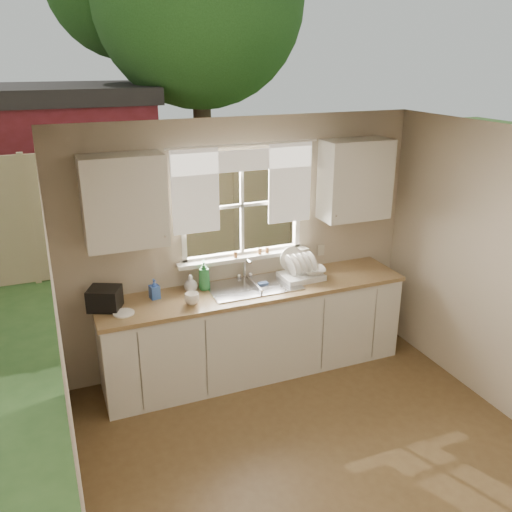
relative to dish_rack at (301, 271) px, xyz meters
name	(u,v)px	position (x,y,z in m)	size (l,w,h in m)	color
ground	(338,481)	(-0.51, -1.73, -0.99)	(4.00, 4.00, 0.00)	brown
room_walls	(352,341)	(-0.51, -1.79, 0.25)	(3.62, 4.02, 2.50)	beige
ceiling	(360,149)	(-0.51, -1.73, 1.51)	(3.60, 4.00, 0.02)	silver
window	(243,222)	(-0.51, 0.27, 0.49)	(1.38, 0.16, 1.06)	white
curtains	(244,178)	(-0.51, 0.22, 0.94)	(1.50, 0.03, 0.81)	white
base_cabinets	(255,331)	(-0.51, -0.05, -0.56)	(3.00, 0.62, 0.87)	silver
countertop	(255,290)	(-0.51, -0.05, -0.10)	(3.04, 0.65, 0.04)	#99794C
upper_cabinet_left	(124,201)	(-1.66, 0.10, 0.86)	(0.70, 0.33, 0.80)	silver
upper_cabinet_right	(355,180)	(0.64, 0.10, 0.86)	(0.70, 0.33, 0.80)	silver
wall_outlet	(321,250)	(0.37, 0.26, 0.09)	(0.08, 0.01, 0.12)	beige
sill_jars	(254,252)	(-0.41, 0.21, 0.19)	(0.38, 0.04, 0.06)	brown
backyard	(152,31)	(0.06, 6.69, 2.47)	(20.00, 10.00, 6.13)	#335421
sink	(254,293)	(-0.51, -0.02, -0.15)	(0.88, 0.52, 0.40)	#B7B7BC
dish_rack	(301,271)	(0.00, 0.00, 0.00)	(0.43, 0.33, 0.30)	white
bowl	(313,271)	(0.12, -0.05, 0.00)	(0.24, 0.24, 0.06)	white
soap_bottle_a	(204,275)	(-0.97, 0.11, 0.07)	(0.11, 0.11, 0.29)	#2A803E
soap_bottle_b	(154,289)	(-1.46, 0.08, 0.01)	(0.09, 0.09, 0.19)	blue
soap_bottle_c	(191,283)	(-1.11, 0.11, 0.00)	(0.13, 0.13, 0.17)	beige
saucer	(124,313)	(-1.78, -0.14, -0.08)	(0.19, 0.19, 0.01)	white
cup	(192,299)	(-1.18, -0.17, -0.03)	(0.14, 0.14, 0.11)	white
black_appliance	(105,298)	(-1.91, 0.03, 0.02)	(0.27, 0.23, 0.20)	black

